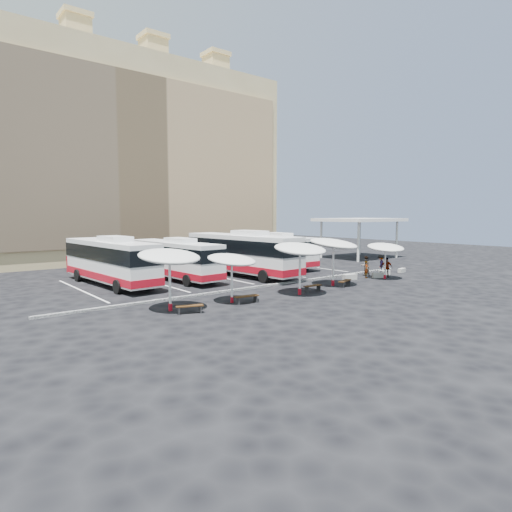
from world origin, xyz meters
TOP-DOWN VIEW (x-y plane):
  - ground at (0.00, 0.00)m, footprint 120.00×120.00m
  - sandstone_building at (0.00, 31.87)m, footprint 42.00×18.25m
  - service_canopy at (24.00, 10.00)m, footprint 10.00×8.00m
  - curb_divider at (0.00, 0.50)m, footprint 34.00×0.25m
  - bay_lines at (0.00, 8.00)m, footprint 24.15×12.00m
  - bus_0 at (-9.32, 9.08)m, footprint 3.52×12.81m
  - bus_1 at (-3.88, 8.38)m, footprint 3.23×11.86m
  - bus_2 at (2.16, 6.59)m, footprint 3.81×13.62m
  - bus_3 at (8.79, 9.80)m, footprint 3.02×11.96m
  - sunshade_0 at (-9.93, -2.42)m, footprint 3.92×3.96m
  - sunshade_1 at (-5.68, -2.81)m, footprint 3.80×3.84m
  - sunshade_2 at (-0.27, -3.59)m, footprint 4.23×4.27m
  - sunshade_3 at (4.53, -2.52)m, footprint 4.83×4.86m
  - sunshade_4 at (10.88, -3.03)m, footprint 4.19×4.21m
  - wood_bench_0 at (-9.39, -3.78)m, footprint 1.64×0.95m
  - wood_bench_1 at (-5.07, -3.59)m, footprint 1.72×0.66m
  - wood_bench_2 at (1.38, -3.30)m, footprint 1.55×0.47m
  - wood_bench_3 at (4.92, -3.43)m, footprint 1.71×0.91m
  - conc_bench_0 at (8.03, -1.42)m, footprint 1.39×0.67m
  - conc_bench_1 at (11.05, -2.28)m, footprint 1.31×0.88m
  - conc_bench_2 at (13.12, -1.43)m, footprint 1.17×0.75m
  - conc_bench_3 at (15.77, -1.62)m, footprint 1.15×0.55m
  - passenger_0 at (10.10, -1.63)m, footprint 0.67×0.60m
  - passenger_1 at (11.32, -0.65)m, footprint 1.12×1.06m
  - passenger_2 at (11.79, -2.56)m, footprint 1.08×1.06m
  - passenger_3 at (13.77, -0.53)m, footprint 1.34×1.15m

SIDE VIEW (x-z plane):
  - ground at x=0.00m, z-range 0.00..0.00m
  - bay_lines at x=0.00m, z-range 0.00..0.01m
  - curb_divider at x=0.00m, z-range 0.00..0.15m
  - conc_bench_3 at x=15.77m, z-range 0.00..0.41m
  - conc_bench_2 at x=13.12m, z-range 0.00..0.42m
  - conc_bench_1 at x=11.05m, z-range 0.00..0.47m
  - conc_bench_0 at x=8.03m, z-range 0.00..0.50m
  - wood_bench_2 at x=1.38m, z-range 0.13..0.59m
  - wood_bench_0 at x=-9.39m, z-range 0.13..0.62m
  - wood_bench_3 at x=4.92m, z-range 0.14..0.64m
  - wood_bench_1 at x=-5.07m, z-range 0.14..0.65m
  - passenger_0 at x=10.10m, z-range 0.00..1.53m
  - passenger_3 at x=13.77m, z-range 0.00..1.79m
  - passenger_1 at x=11.32m, z-range 0.00..1.82m
  - passenger_2 at x=11.79m, z-range 0.00..1.82m
  - bus_1 at x=-3.88m, z-range 0.04..3.76m
  - bus_3 at x=8.79m, z-range 0.04..3.82m
  - bus_0 at x=-9.32m, z-range 0.04..4.06m
  - bus_2 at x=2.16m, z-range 0.05..4.32m
  - sunshade_4 at x=10.88m, z-range 1.15..4.45m
  - sunshade_1 at x=-5.68m, z-range 1.16..4.46m
  - sunshade_0 at x=-9.93m, z-range 1.34..5.17m
  - sunshade_2 at x=-0.27m, z-range 1.35..5.21m
  - sunshade_3 at x=4.53m, z-range 1.39..5.37m
  - service_canopy at x=24.00m, z-range 2.27..7.47m
  - sandstone_building at x=0.00m, z-range -2.17..27.43m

